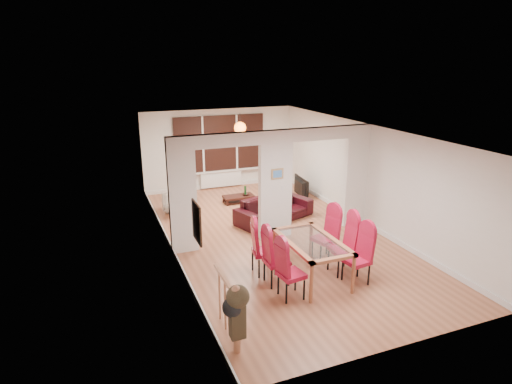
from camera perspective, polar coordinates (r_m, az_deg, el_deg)
floor at (r=10.46m, az=2.51°, el=-5.93°), size 5.00×9.00×0.01m
room_walls at (r=10.02m, az=2.61°, el=0.91°), size 5.00×9.00×2.60m
divider_wall at (r=10.02m, az=2.61°, el=0.91°), size 5.00×0.18×2.60m
bay_window_blinds at (r=14.03m, az=-4.83°, el=6.50°), size 3.00×0.08×1.80m
radiator at (r=14.26m, az=-4.66°, el=1.73°), size 1.40×0.08×0.50m
pendant_light at (r=12.94m, az=-2.13°, el=8.55°), size 0.36×0.36×0.36m
stair_newel at (r=6.83m, az=-4.02°, el=-14.36°), size 0.40×1.20×1.10m
wall_poster at (r=7.00m, az=-7.91°, el=-4.05°), size 0.04×0.52×0.67m
pillar_photo at (r=9.85m, az=2.86°, el=2.43°), size 0.30×0.03×0.25m
dining_table at (r=8.50m, az=7.35°, el=-8.86°), size 0.96×1.71×0.80m
dining_chair_la at (r=7.76m, az=4.76°, el=-10.35°), size 0.48×0.48×1.07m
dining_chair_lb at (r=8.19m, az=2.77°, el=-8.70°), size 0.44×0.44×1.08m
dining_chair_lc at (r=8.56m, az=1.07°, el=-7.48°), size 0.50×0.50×1.08m
dining_chair_ra at (r=8.42m, az=13.27°, el=-8.39°), size 0.49×0.49×1.09m
dining_chair_rb at (r=8.73m, az=11.45°, el=-7.08°), size 0.48×0.48×1.15m
dining_chair_rc at (r=9.22m, az=9.12°, el=-5.76°), size 0.54×0.54×1.10m
sofa at (r=11.39m, az=2.45°, el=-2.22°), size 2.35×1.55×0.64m
armchair at (r=12.08m, az=-10.21°, el=-1.35°), size 0.94×0.95×0.63m
person at (r=11.70m, az=-10.22°, el=0.39°), size 0.59×0.41×1.55m
television at (r=13.40m, az=5.63°, el=0.66°), size 1.05×0.23×0.60m
coffee_table at (r=12.83m, az=-2.33°, el=-0.94°), size 0.99×0.63×0.21m
bottle at (r=12.85m, az=-1.45°, el=0.27°), size 0.07×0.07×0.29m
bowl at (r=12.83m, az=-1.35°, el=-0.31°), size 0.21×0.21×0.05m
shoes at (r=10.13m, az=2.65°, el=-6.43°), size 0.25×0.27×0.10m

